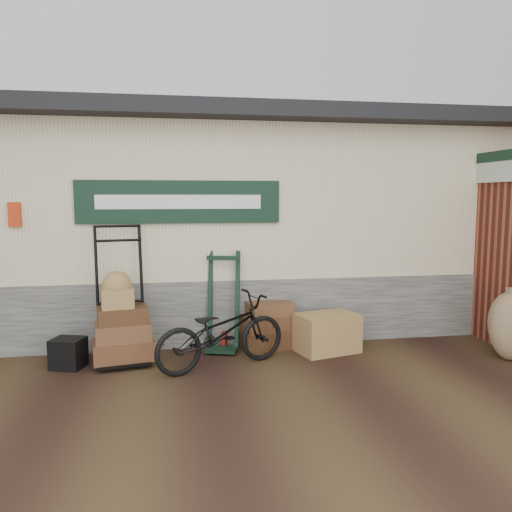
{
  "coord_description": "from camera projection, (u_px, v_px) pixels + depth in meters",
  "views": [
    {
      "loc": [
        -0.37,
        -5.55,
        2.01
      ],
      "look_at": [
        0.68,
        0.9,
        1.24
      ],
      "focal_mm": 35.0,
      "sensor_mm": 36.0,
      "label": 1
    }
  ],
  "objects": [
    {
      "name": "ground",
      "position": [
        210.0,
        373.0,
        5.74
      ],
      "size": [
        80.0,
        80.0,
        0.0
      ],
      "primitive_type": "plane",
      "color": "black",
      "rests_on": "ground"
    },
    {
      "name": "station_building",
      "position": [
        197.0,
        221.0,
        8.23
      ],
      "size": [
        14.4,
        4.1,
        3.2
      ],
      "color": "#4C4C47",
      "rests_on": "ground"
    },
    {
      "name": "porter_trolley",
      "position": [
        121.0,
        293.0,
        6.08
      ],
      "size": [
        0.95,
        0.78,
        1.71
      ],
      "primitive_type": null,
      "rotation": [
        0.0,
        0.0,
        0.18
      ],
      "color": "black",
      "rests_on": "ground"
    },
    {
      "name": "green_barrow",
      "position": [
        223.0,
        301.0,
        6.53
      ],
      "size": [
        0.57,
        0.52,
        1.31
      ],
      "primitive_type": null,
      "rotation": [
        0.0,
        0.0,
        -0.29
      ],
      "color": "black",
      "rests_on": "ground"
    },
    {
      "name": "suitcase_stack",
      "position": [
        267.0,
        325.0,
        6.67
      ],
      "size": [
        0.79,
        0.59,
        0.63
      ],
      "primitive_type": null,
      "rotation": [
        0.0,
        0.0,
        0.22
      ],
      "color": "#3A2012",
      "rests_on": "ground"
    },
    {
      "name": "wicker_hamper",
      "position": [
        327.0,
        333.0,
        6.5
      ],
      "size": [
        0.87,
        0.69,
        0.5
      ],
      "primitive_type": "cube",
      "rotation": [
        0.0,
        0.0,
        0.27
      ],
      "color": "olive",
      "rests_on": "ground"
    },
    {
      "name": "black_trunk",
      "position": [
        68.0,
        353.0,
        5.89
      ],
      "size": [
        0.43,
        0.4,
        0.36
      ],
      "primitive_type": "cube",
      "rotation": [
        0.0,
        0.0,
        -0.32
      ],
      "color": "black",
      "rests_on": "ground"
    },
    {
      "name": "bicycle",
      "position": [
        221.0,
        328.0,
        5.86
      ],
      "size": [
        1.15,
        1.76,
        0.97
      ],
      "primitive_type": "imported",
      "rotation": [
        0.0,
        0.0,
        1.95
      ],
      "color": "black",
      "rests_on": "ground"
    },
    {
      "name": "burlap_sack_left",
      "position": [
        509.0,
        323.0,
        6.41
      ],
      "size": [
        0.63,
        0.58,
        0.81
      ],
      "primitive_type": "ellipsoid",
      "rotation": [
        0.0,
        0.0,
        -0.38
      ],
      "color": "olive",
      "rests_on": "ground"
    },
    {
      "name": "burlap_sack_right",
      "position": [
        512.0,
        326.0,
        6.14
      ],
      "size": [
        0.62,
        0.56,
        0.85
      ],
      "primitive_type": "ellipsoid",
      "rotation": [
        0.0,
        0.0,
        -0.24
      ],
      "color": "olive",
      "rests_on": "ground"
    }
  ]
}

